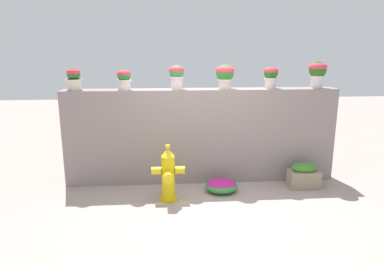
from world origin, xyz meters
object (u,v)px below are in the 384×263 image
Objects in this scene: potted_plant_2 at (177,74)px; planter_box at (304,176)px; potted_plant_3 at (225,74)px; potted_plant_4 at (271,75)px; flower_bush_left at (221,185)px; potted_plant_0 at (74,78)px; fire_hydrant at (168,175)px; potted_plant_5 at (318,71)px; potted_plant_1 at (124,78)px.

potted_plant_2 is 0.79× the size of planter_box.
potted_plant_4 is at bearing 1.21° from potted_plant_3.
potted_plant_2 is at bearing 166.00° from planter_box.
flower_bush_left is 1.47m from planter_box.
potted_plant_4 is at bearing 33.17° from flower_bush_left.
potted_plant_2 is at bearing 179.34° from potted_plant_3.
potted_plant_0 is at bearing 172.31° from planter_box.
flower_bush_left is (-0.12, -0.61, -1.84)m from potted_plant_3.
potted_plant_0 is 2.33m from fire_hydrant.
planter_box is (2.20, -0.55, -1.73)m from potted_plant_2.
potted_plant_0 is 0.80× the size of potted_plant_5.
potted_plant_1 is 0.65× the size of flower_bush_left.
potted_plant_0 reaches higher than flower_bush_left.
flower_bush_left is at bearing -101.34° from potted_plant_3.
potted_plant_3 is 2.27m from planter_box.
potted_plant_3 is 1.09× the size of potted_plant_4.
fire_hydrant is at bearing -28.82° from potted_plant_0.
potted_plant_0 is 0.69× the size of flower_bush_left.
potted_plant_1 is at bearing -175.72° from potted_plant_2.
potted_plant_3 is at bearing 40.35° from fire_hydrant.
potted_plant_4 is 0.84m from potted_plant_5.
fire_hydrant reaches higher than flower_bush_left.
fire_hydrant is at bearing -163.59° from flower_bush_left.
fire_hydrant is at bearing -162.45° from potted_plant_5.
planter_box is (0.52, -0.56, -1.72)m from potted_plant_4.
potted_plant_0 is 1.07× the size of potted_plant_1.
fire_hydrant is at bearing -171.98° from planter_box.
potted_plant_0 is 0.41× the size of fire_hydrant.
potted_plant_0 is 4.28m from potted_plant_5.
potted_plant_3 reaches higher than fire_hydrant.
flower_bush_left is at bearing -161.89° from potted_plant_5.
fire_hydrant is at bearing -101.44° from potted_plant_2.
potted_plant_1 is 0.39× the size of fire_hydrant.
potted_plant_5 is (4.28, -0.01, 0.09)m from potted_plant_0.
flower_bush_left is at bearing -13.61° from potted_plant_0.
flower_bush_left is (-1.79, -0.59, -1.88)m from potted_plant_5.
potted_plant_5 is at bearing -0.66° from potted_plant_2.
fire_hydrant is (-1.03, -0.87, -1.53)m from potted_plant_3.
fire_hydrant is (1.58, -0.87, -1.48)m from potted_plant_0.
potted_plant_2 is 0.85m from potted_plant_3.
potted_plant_1 is 0.85× the size of potted_plant_2.
potted_plant_5 is (2.52, -0.03, 0.04)m from potted_plant_2.
potted_plant_2 reaches higher than potted_plant_0.
potted_plant_5 reaches higher than flower_bush_left.
potted_plant_4 is (3.44, 0.02, 0.03)m from potted_plant_0.
potted_plant_4 is 2.15m from flower_bush_left.
potted_plant_1 is 3.56m from planter_box.
potted_plant_2 is 2.07m from flower_bush_left.
potted_plant_1 is at bearing 171.19° from planter_box.
fire_hydrant is 1.67× the size of flower_bush_left.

